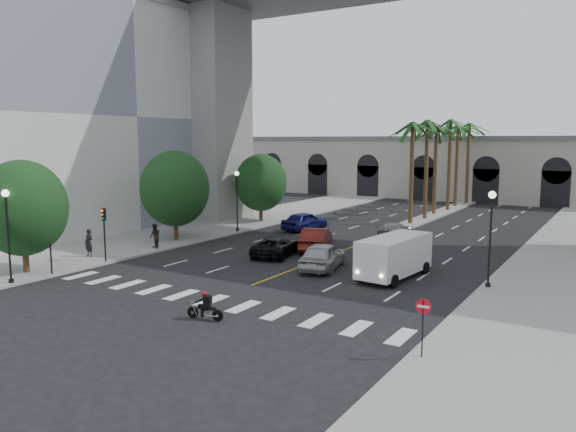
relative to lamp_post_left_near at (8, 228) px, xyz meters
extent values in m
plane|color=black|center=(11.40, 5.00, -3.22)|extent=(140.00, 140.00, 0.00)
cube|color=gray|center=(-3.60, 20.00, -3.15)|extent=(8.00, 100.00, 0.15)
cube|color=gray|center=(26.40, 20.00, -3.15)|extent=(8.00, 100.00, 0.15)
cube|color=gray|center=(11.40, 43.00, -3.12)|extent=(2.00, 24.00, 0.20)
cube|color=silver|center=(-15.60, 17.00, 6.78)|extent=(16.00, 32.00, 20.00)
cube|color=gray|center=(-15.60, 17.00, 17.08)|extent=(16.50, 32.50, 0.60)
cube|color=#B0AC9D|center=(11.40, 60.00, 0.78)|extent=(70.00, 10.00, 8.00)
cube|color=slate|center=(11.40, 60.00, 5.03)|extent=(71.00, 10.50, 0.50)
cube|color=gray|center=(-7.10, 27.00, 7.18)|extent=(5.00, 6.00, 20.80)
cylinder|color=#47331E|center=(11.40, 33.00, 1.53)|extent=(0.40, 0.40, 9.50)
cylinder|color=#47331E|center=(11.50, 37.00, 1.68)|extent=(0.40, 0.40, 9.80)
cylinder|color=#47331E|center=(11.20, 41.00, 1.43)|extent=(0.40, 0.40, 9.30)
cylinder|color=#47331E|center=(11.55, 45.00, 1.83)|extent=(0.40, 0.40, 10.10)
cylinder|color=#47331E|center=(11.30, 49.00, 1.58)|extent=(0.40, 0.40, 9.60)
cylinder|color=#47331E|center=(11.60, 53.00, 1.73)|extent=(0.40, 0.40, 9.90)
cylinder|color=#382616|center=(-1.60, 2.00, -2.05)|extent=(0.36, 0.36, 2.34)
ellipsoid|color=black|center=(-1.60, 2.00, 0.81)|extent=(5.20, 5.20, 5.72)
cylinder|color=#382616|center=(-1.60, 15.00, -2.00)|extent=(0.36, 0.36, 2.45)
ellipsoid|color=black|center=(-1.60, 15.00, 0.99)|extent=(5.44, 5.44, 5.98)
cylinder|color=#382616|center=(-1.60, 27.00, -2.09)|extent=(0.36, 0.36, 2.27)
ellipsoid|color=black|center=(-1.60, 27.00, 0.68)|extent=(5.04, 5.04, 5.54)
cylinder|color=black|center=(0.00, 0.00, -3.04)|extent=(0.28, 0.28, 0.36)
cylinder|color=black|center=(0.00, 0.00, -0.62)|extent=(0.11, 0.11, 5.00)
sphere|color=white|center=(0.00, 0.00, 1.93)|extent=(0.40, 0.40, 0.40)
cylinder|color=black|center=(0.00, 21.00, -3.04)|extent=(0.28, 0.28, 0.36)
cylinder|color=black|center=(0.00, 21.00, -0.62)|extent=(0.11, 0.11, 5.00)
sphere|color=white|center=(0.00, 21.00, 1.93)|extent=(0.40, 0.40, 0.40)
cylinder|color=black|center=(22.80, 13.00, -3.04)|extent=(0.28, 0.28, 0.36)
cylinder|color=black|center=(22.80, 13.00, -0.62)|extent=(0.11, 0.11, 5.00)
sphere|color=white|center=(22.80, 13.00, 1.93)|extent=(0.40, 0.40, 0.40)
cylinder|color=black|center=(0.10, 2.50, -1.47)|extent=(0.10, 0.10, 3.50)
cube|color=black|center=(0.10, 2.50, 0.03)|extent=(0.25, 0.18, 0.80)
cylinder|color=black|center=(0.10, 6.50, -1.47)|extent=(0.10, 0.10, 3.50)
cube|color=black|center=(0.10, 6.50, 0.03)|extent=(0.25, 0.18, 0.80)
cylinder|color=black|center=(12.46, 0.89, -2.95)|extent=(0.54, 0.18, 0.54)
cylinder|color=black|center=(13.72, 1.11, -2.95)|extent=(0.54, 0.18, 0.54)
cube|color=silver|center=(13.13, 1.01, -2.88)|extent=(0.39, 0.31, 0.23)
cube|color=black|center=(13.00, 0.99, -2.63)|extent=(0.52, 0.27, 0.18)
cube|color=black|center=(13.40, 1.05, -2.67)|extent=(0.43, 0.28, 0.11)
cylinder|color=black|center=(12.65, 0.93, -2.44)|extent=(0.11, 0.49, 0.03)
cube|color=black|center=(13.20, 1.02, -2.33)|extent=(0.28, 0.37, 0.46)
cube|color=black|center=(13.34, 1.04, -2.28)|extent=(0.17, 0.28, 0.34)
sphere|color=#A60B14|center=(13.07, 1.00, -2.03)|extent=(0.23, 0.23, 0.23)
imported|color=#A3A2A7|center=(12.90, 12.61, -2.37)|extent=(2.99, 5.32, 1.71)
imported|color=#551611|center=(9.72, 17.53, -2.38)|extent=(3.42, 5.44, 1.69)
imported|color=black|center=(8.25, 14.38, -2.54)|extent=(3.32, 5.32, 1.37)
imported|color=slate|center=(12.90, 24.98, -2.54)|extent=(2.11, 4.77, 1.36)
imported|color=#111251|center=(4.42, 25.10, -2.38)|extent=(2.62, 5.15, 1.68)
cube|color=silver|center=(17.53, 12.75, -1.84)|extent=(2.76, 5.95, 2.13)
cube|color=black|center=(17.23, 10.06, -1.57)|extent=(1.99, 0.48, 0.91)
cylinder|color=black|center=(16.30, 10.86, -2.85)|extent=(0.38, 0.77, 0.75)
cylinder|color=black|center=(18.31, 10.63, -2.85)|extent=(0.38, 0.77, 0.75)
cylinder|color=black|center=(16.75, 14.88, -2.85)|extent=(0.38, 0.77, 0.75)
cylinder|color=black|center=(18.76, 14.65, -2.85)|extent=(0.38, 0.77, 0.75)
imported|color=black|center=(-2.07, 6.97, -2.13)|extent=(0.69, 0.46, 1.88)
imported|color=black|center=(-0.35, 11.43, -2.16)|extent=(1.09, 0.99, 1.82)
cylinder|color=black|center=(22.94, 1.47, -2.07)|extent=(0.05, 0.05, 2.30)
cylinder|color=red|center=(22.94, 1.47, -1.16)|extent=(0.57, 0.09, 0.57)
cube|color=silver|center=(22.94, 1.47, -1.16)|extent=(0.44, 0.06, 0.10)
camera|label=1|loc=(29.05, -17.83, 4.83)|focal=35.00mm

